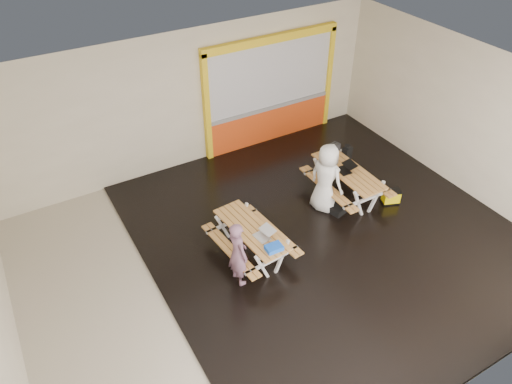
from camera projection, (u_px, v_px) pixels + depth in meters
room at (280, 185)px, 8.94m from camera, size 10.02×8.02×3.52m
deck at (326, 232)px, 10.48m from camera, size 7.50×7.98×0.05m
kiosk at (271, 93)px, 12.70m from camera, size 3.88×0.16×3.00m
picnic_table_left at (251, 235)px, 9.60m from camera, size 1.41×1.95×0.74m
picnic_table_right at (347, 177)px, 11.13m from camera, size 1.35×1.97×0.79m
person_left at (238, 253)px, 8.90m from camera, size 0.37×0.53×1.41m
person_right at (326, 178)px, 10.69m from camera, size 0.75×0.95×1.69m
laptop_left at (264, 234)px, 9.29m from camera, size 0.40×0.37×0.15m
laptop_right at (346, 168)px, 10.98m from camera, size 0.42×0.38×0.17m
blue_pouch at (274, 248)px, 9.00m from camera, size 0.32×0.23×0.09m
toolbox at (333, 148)px, 11.62m from camera, size 0.40×0.25×0.22m
backpack at (347, 153)px, 11.71m from camera, size 0.28×0.22×0.41m
dark_case at (339, 208)px, 10.95m from camera, size 0.51×0.43×0.16m
fluke_bag at (391, 197)px, 11.16m from camera, size 0.46×0.38×0.34m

